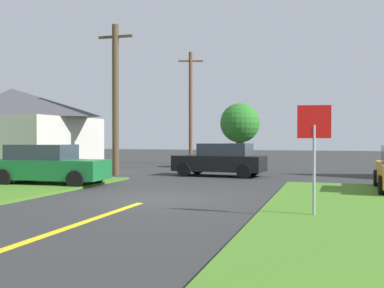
{
  "coord_description": "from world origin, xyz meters",
  "views": [
    {
      "loc": [
        5.19,
        -13.06,
        1.86
      ],
      "look_at": [
        0.44,
        2.72,
        1.66
      ],
      "focal_mm": 42.62,
      "sensor_mm": 36.0,
      "label": 1
    }
  ],
  "objects_px": {
    "utility_pole_far": "(191,106)",
    "parked_car_near_building": "(48,165)",
    "utility_pole_mid": "(115,98)",
    "stop_sign": "(314,138)",
    "barn": "(12,130)",
    "oak_tree_left": "(240,124)",
    "car_approaching_junction": "(221,160)"
  },
  "relations": [
    {
      "from": "car_approaching_junction",
      "to": "utility_pole_far",
      "type": "xyz_separation_m",
      "value": [
        -4.56,
        9.85,
        3.42
      ]
    },
    {
      "from": "car_approaching_junction",
      "to": "parked_car_near_building",
      "type": "distance_m",
      "value": 8.37
    },
    {
      "from": "oak_tree_left",
      "to": "utility_pole_mid",
      "type": "bearing_deg",
      "value": -124.18
    },
    {
      "from": "car_approaching_junction",
      "to": "utility_pole_far",
      "type": "bearing_deg",
      "value": -59.95
    },
    {
      "from": "car_approaching_junction",
      "to": "utility_pole_far",
      "type": "height_order",
      "value": "utility_pole_far"
    },
    {
      "from": "utility_pole_far",
      "to": "barn",
      "type": "distance_m",
      "value": 12.75
    },
    {
      "from": "utility_pole_far",
      "to": "barn",
      "type": "xyz_separation_m",
      "value": [
        -7.33,
        -10.26,
        -1.89
      ]
    },
    {
      "from": "stop_sign",
      "to": "barn",
      "type": "bearing_deg",
      "value": -41.11
    },
    {
      "from": "utility_pole_mid",
      "to": "barn",
      "type": "relative_size",
      "value": 0.88
    },
    {
      "from": "utility_pole_far",
      "to": "oak_tree_left",
      "type": "relative_size",
      "value": 2.01
    },
    {
      "from": "parked_car_near_building",
      "to": "utility_pole_mid",
      "type": "height_order",
      "value": "utility_pole_mid"
    },
    {
      "from": "oak_tree_left",
      "to": "utility_pole_far",
      "type": "bearing_deg",
      "value": 139.4
    },
    {
      "from": "utility_pole_mid",
      "to": "barn",
      "type": "height_order",
      "value": "utility_pole_mid"
    },
    {
      "from": "stop_sign",
      "to": "car_approaching_junction",
      "type": "distance_m",
      "value": 11.96
    },
    {
      "from": "oak_tree_left",
      "to": "parked_car_near_building",
      "type": "bearing_deg",
      "value": -113.5
    },
    {
      "from": "barn",
      "to": "parked_car_near_building",
      "type": "bearing_deg",
      "value": -42.7
    },
    {
      "from": "utility_pole_mid",
      "to": "oak_tree_left",
      "type": "relative_size",
      "value": 1.86
    },
    {
      "from": "parked_car_near_building",
      "to": "oak_tree_left",
      "type": "height_order",
      "value": "oak_tree_left"
    },
    {
      "from": "car_approaching_junction",
      "to": "utility_pole_far",
      "type": "distance_m",
      "value": 11.37
    },
    {
      "from": "utility_pole_far",
      "to": "stop_sign",
      "type": "bearing_deg",
      "value": -65.77
    },
    {
      "from": "oak_tree_left",
      "to": "stop_sign",
      "type": "bearing_deg",
      "value": -73.67
    },
    {
      "from": "car_approaching_junction",
      "to": "oak_tree_left",
      "type": "height_order",
      "value": "oak_tree_left"
    },
    {
      "from": "stop_sign",
      "to": "utility_pole_far",
      "type": "distance_m",
      "value": 22.88
    },
    {
      "from": "stop_sign",
      "to": "barn",
      "type": "xyz_separation_m",
      "value": [
        -16.67,
        10.49,
        0.46
      ]
    },
    {
      "from": "utility_pole_mid",
      "to": "barn",
      "type": "bearing_deg",
      "value": 173.72
    },
    {
      "from": "utility_pole_mid",
      "to": "car_approaching_junction",
      "type": "bearing_deg",
      "value": 12.68
    },
    {
      "from": "parked_car_near_building",
      "to": "barn",
      "type": "xyz_separation_m",
      "value": [
        -6.31,
        5.82,
        1.52
      ]
    },
    {
      "from": "parked_car_near_building",
      "to": "oak_tree_left",
      "type": "distance_m",
      "value": 13.62
    },
    {
      "from": "car_approaching_junction",
      "to": "oak_tree_left",
      "type": "relative_size",
      "value": 1.12
    },
    {
      "from": "utility_pole_far",
      "to": "parked_car_near_building",
      "type": "bearing_deg",
      "value": -93.63
    },
    {
      "from": "utility_pole_far",
      "to": "oak_tree_left",
      "type": "bearing_deg",
      "value": -40.6
    },
    {
      "from": "utility_pole_mid",
      "to": "parked_car_near_building",
      "type": "bearing_deg",
      "value": -94.86
    }
  ]
}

